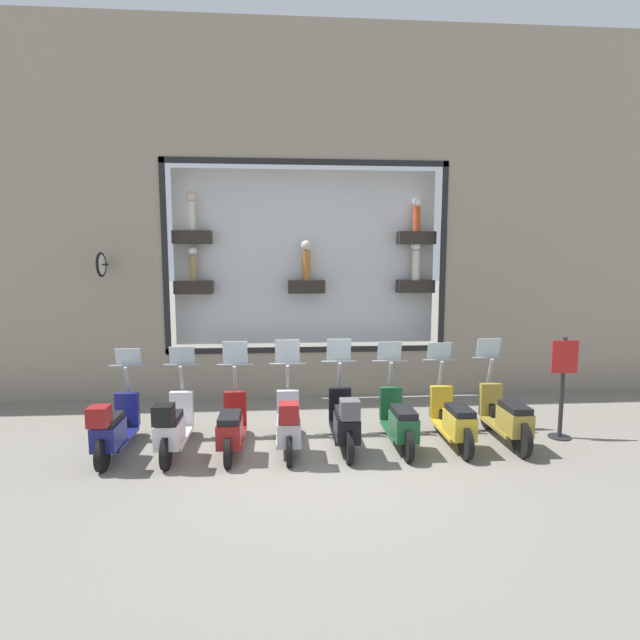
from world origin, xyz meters
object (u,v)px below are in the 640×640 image
Objects in this scene: scooter_olive_0 at (506,418)px; scooter_black_3 at (345,421)px; scooter_red_5 at (232,427)px; scooter_yellow_1 at (453,420)px; scooter_silver_4 at (289,424)px; scooter_green_2 at (399,422)px; scooter_white_6 at (173,426)px; shop_sign_post at (563,384)px; scooter_navy_7 at (113,428)px.

scooter_black_3 is at bearing 91.39° from scooter_olive_0.
scooter_yellow_1 is at bearing -89.97° from scooter_red_5.
scooter_yellow_1 is at bearing -88.56° from scooter_silver_4.
scooter_silver_4 is (-0.07, 1.77, 0.03)m from scooter_green_2.
scooter_white_6 is at bearing 90.77° from scooter_olive_0.
scooter_black_3 reaches higher than scooter_green_2.
shop_sign_post is (0.21, -1.93, 0.50)m from scooter_yellow_1.
scooter_black_3 reaches higher than scooter_white_6.
scooter_green_2 is at bearing 90.19° from scooter_olive_0.
scooter_yellow_1 is 3.54m from scooter_red_5.
scooter_silver_4 is 1.04× the size of shop_sign_post.
shop_sign_post reaches higher than scooter_red_5.
shop_sign_post is (0.21, -2.81, 0.51)m from scooter_green_2.
scooter_olive_0 is 1.01× the size of scooter_navy_7.
scooter_silver_4 is at bearing 92.17° from scooter_green_2.
scooter_olive_0 is 1.01× the size of scooter_red_5.
scooter_red_5 reaches higher than scooter_green_2.
scooter_green_2 is (-0.01, 1.77, -0.02)m from scooter_olive_0.
scooter_olive_0 is 1.01× the size of scooter_green_2.
scooter_black_3 reaches higher than scooter_navy_7.
scooter_silver_4 is 0.89m from scooter_red_5.
scooter_navy_7 is at bearing 90.08° from scooter_white_6.
scooter_red_5 is at bearing 92.21° from shop_sign_post.
shop_sign_post is at bearing -83.80° from scooter_yellow_1.
shop_sign_post is (0.27, -6.36, 0.47)m from scooter_white_6.
scooter_black_3 is 1.77m from scooter_red_5.
scooter_red_5 is (-0.00, 2.66, -0.01)m from scooter_green_2.
scooter_black_3 is at bearing 91.89° from scooter_yellow_1.
shop_sign_post is at bearing -87.53° from scooter_white_6.
scooter_yellow_1 is at bearing -89.16° from scooter_white_6.
scooter_white_6 is at bearing 91.06° from scooter_green_2.
scooter_red_5 is 1.00× the size of scooter_white_6.
scooter_yellow_1 is 1.00× the size of scooter_green_2.
scooter_yellow_1 reaches higher than scooter_white_6.
scooter_yellow_1 is 2.00m from shop_sign_post.
scooter_yellow_1 is 1.00× the size of scooter_black_3.
scooter_red_5 is 1.04× the size of shop_sign_post.
scooter_white_6 is (-0.07, 4.43, 0.04)m from scooter_yellow_1.
scooter_navy_7 is 1.04× the size of shop_sign_post.
scooter_white_6 is at bearing 90.15° from scooter_black_3.
scooter_yellow_1 is at bearing -90.01° from scooter_green_2.
scooter_navy_7 is (-0.07, 4.43, 0.03)m from scooter_green_2.
scooter_yellow_1 is 1.00× the size of scooter_navy_7.
scooter_olive_0 is at bearing -89.23° from scooter_white_6.
scooter_olive_0 is 1.01× the size of scooter_white_6.
scooter_red_5 is at bearing -85.92° from scooter_white_6.
scooter_olive_0 is at bearing -88.82° from scooter_silver_4.
shop_sign_post is at bearing -87.79° from scooter_red_5.
scooter_yellow_1 is 2.66m from scooter_silver_4.
shop_sign_post is at bearing -87.82° from scooter_navy_7.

